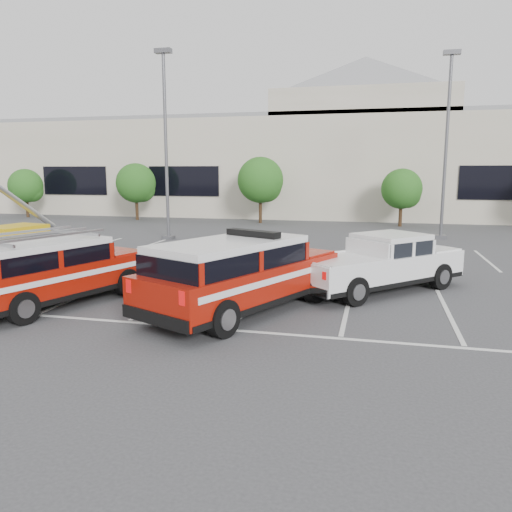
{
  "coord_description": "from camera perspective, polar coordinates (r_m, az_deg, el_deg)",
  "views": [
    {
      "loc": [
        3.4,
        -14.01,
        3.82
      ],
      "look_at": [
        -0.42,
        1.74,
        1.05
      ],
      "focal_mm": 35.0,
      "sensor_mm": 36.0,
      "label": 1
    }
  ],
  "objects": [
    {
      "name": "utility_rig",
      "position": [
        23.95,
        -26.04,
        1.17
      ],
      "size": [
        4.0,
        4.17,
        3.39
      ],
      "rotation": [
        0.0,
        0.0,
        -0.2
      ],
      "color": "#59595E",
      "rests_on": "ground"
    },
    {
      "name": "white_pickup",
      "position": [
        16.5,
        13.94,
        -1.41
      ],
      "size": [
        5.56,
        5.7,
        1.82
      ],
      "rotation": [
        0.0,
        0.0,
        -0.76
      ],
      "color": "silver",
      "rests_on": "ground"
    },
    {
      "name": "convention_building",
      "position": [
        45.99,
        9.79,
        10.68
      ],
      "size": [
        60.0,
        16.99,
        13.2
      ],
      "color": "beige",
      "rests_on": "ground"
    },
    {
      "name": "fire_chief_suv",
      "position": [
        13.57,
        -1.73,
        -2.72
      ],
      "size": [
        4.71,
        6.65,
        2.21
      ],
      "rotation": [
        0.0,
        0.0,
        -0.44
      ],
      "color": "maroon",
      "rests_on": "ground"
    },
    {
      "name": "ground",
      "position": [
        14.91,
        -0.01,
        -5.14
      ],
      "size": [
        120.0,
        120.0,
        0.0
      ],
      "primitive_type": "plane",
      "color": "#38383A",
      "rests_on": "ground"
    },
    {
      "name": "tree_left",
      "position": [
        40.45,
        -13.41,
        7.96
      ],
      "size": [
        3.07,
        3.07,
        4.42
      ],
      "color": "#3F2B19",
      "rests_on": "ground"
    },
    {
      "name": "tree_mid_right",
      "position": [
        36.12,
        16.45,
        7.22
      ],
      "size": [
        2.77,
        2.77,
        3.99
      ],
      "color": "#3F2B19",
      "rests_on": "ground"
    },
    {
      "name": "tree_far_left",
      "position": [
        45.86,
        -24.7,
        7.18
      ],
      "size": [
        2.77,
        2.77,
        3.99
      ],
      "color": "#3F2B19",
      "rests_on": "ground"
    },
    {
      "name": "ladder_suv",
      "position": [
        15.45,
        -22.19,
        -2.09
      ],
      "size": [
        3.75,
        5.82,
        2.14
      ],
      "rotation": [
        0.0,
        0.0,
        -0.33
      ],
      "color": "maroon",
      "rests_on": "ground"
    },
    {
      "name": "stall_markings",
      "position": [
        19.2,
        3.16,
        -1.77
      ],
      "size": [
        23.0,
        15.0,
        0.01
      ],
      "primitive_type": "cube",
      "color": "silver",
      "rests_on": "ground"
    },
    {
      "name": "tree_mid_left",
      "position": [
        37.01,
        0.67,
        8.5
      ],
      "size": [
        3.37,
        3.37,
        4.85
      ],
      "color": "#3F2B19",
      "rests_on": "ground"
    },
    {
      "name": "light_pole_mid",
      "position": [
        30.25,
        20.91,
        11.67
      ],
      "size": [
        0.9,
        0.6,
        10.24
      ],
      "color": "#59595E",
      "rests_on": "ground"
    },
    {
      "name": "light_pole_left",
      "position": [
        28.43,
        -10.26,
        12.3
      ],
      "size": [
        0.9,
        0.6,
        10.24
      ],
      "color": "#59595E",
      "rests_on": "ground"
    }
  ]
}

